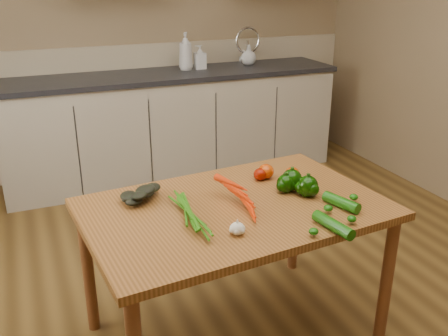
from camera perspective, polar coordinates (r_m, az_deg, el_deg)
name	(u,v)px	position (r m, az deg, el deg)	size (l,w,h in m)	color
room	(258,76)	(2.25, 3.88, 10.47)	(4.04, 5.04, 2.64)	brown
counter_run	(174,123)	(4.34, -5.69, 5.11)	(2.84, 0.64, 1.14)	#AFA591
table	(235,221)	(2.26, 1.27, -6.07)	(1.39, 0.96, 0.71)	#995F2C
soap_bottle_a	(186,51)	(4.31, -4.42, 13.15)	(0.12, 0.12, 0.31)	silver
soap_bottle_b	(200,57)	(4.35, -2.76, 12.55)	(0.09, 0.09, 0.20)	silver
soap_bottle_c	(249,55)	(4.55, 2.83, 12.79)	(0.14, 0.14, 0.17)	silver
carrot_bunch	(224,203)	(2.17, 0.05, -4.00)	(0.25, 0.19, 0.07)	#ED3505
leafy_greens	(142,191)	(2.29, -9.33, -2.58)	(0.19, 0.17, 0.09)	black
garlic_bulb	(237,229)	(1.98, 1.53, -6.93)	(0.06, 0.06, 0.05)	white
pepper_a	(286,183)	(2.36, 7.06, -1.76)	(0.09, 0.09, 0.09)	black
pepper_b	(292,180)	(2.39, 7.75, -1.35)	(0.10, 0.10, 0.10)	black
pepper_c	(308,186)	(2.33, 9.55, -2.06)	(0.10, 0.10, 0.10)	black
tomato_a	(260,174)	(2.49, 4.15, -0.72)	(0.07, 0.07, 0.06)	#881102
tomato_b	(266,171)	(2.51, 4.81, -0.38)	(0.08, 0.08, 0.07)	#C43C04
tomato_c	(292,174)	(2.51, 7.79, -0.64)	(0.07, 0.07, 0.07)	#C43C04
zucchini_a	(341,202)	(2.26, 13.25, -3.85)	(0.05, 0.05, 0.18)	#0F4C08
zucchini_b	(333,225)	(2.06, 12.37, -6.38)	(0.05, 0.05, 0.20)	#0F4C08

